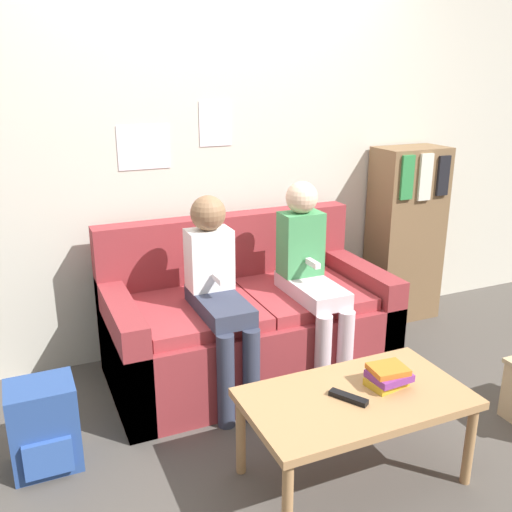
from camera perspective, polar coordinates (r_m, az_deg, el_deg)
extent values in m
plane|color=#4C4742|center=(3.14, 3.02, -15.69)|extent=(10.00, 10.00, 0.00)
cube|color=beige|center=(3.60, -4.22, 10.96)|extent=(8.00, 0.06, 2.60)
cube|color=silver|center=(3.44, -11.16, 10.60)|extent=(0.31, 0.00, 0.25)
cube|color=silver|center=(3.55, -4.08, 13.06)|extent=(0.21, 0.00, 0.27)
cube|color=maroon|center=(3.42, -0.68, -8.36)|extent=(1.62, 0.83, 0.44)
cube|color=maroon|center=(3.55, -2.90, 0.51)|extent=(1.62, 0.14, 0.46)
cube|color=maroon|center=(3.20, -13.15, -9.24)|extent=(0.14, 0.83, 0.60)
cube|color=maroon|center=(3.71, 9.94, -5.08)|extent=(0.14, 0.83, 0.60)
cube|color=#A1343A|center=(3.18, -5.96, -5.50)|extent=(0.65, 0.67, 0.07)
cube|color=#A1343A|center=(3.41, 4.65, -3.73)|extent=(0.65, 0.67, 0.07)
cube|color=#AD7F51|center=(2.55, 9.98, -13.86)|extent=(0.96, 0.54, 0.04)
cylinder|color=#AD7F51|center=(2.33, 3.16, -23.56)|extent=(0.04, 0.04, 0.39)
cylinder|color=#AD7F51|center=(2.77, 20.56, -17.30)|extent=(0.04, 0.04, 0.39)
cylinder|color=#AD7F51|center=(2.66, -1.54, -17.50)|extent=(0.04, 0.04, 0.39)
cylinder|color=#AD7F51|center=(3.05, 14.45, -13.09)|extent=(0.04, 0.04, 0.39)
cylinder|color=#33384C|center=(2.93, -3.04, -12.38)|extent=(0.09, 0.09, 0.51)
cylinder|color=#33384C|center=(2.98, -0.47, -11.85)|extent=(0.09, 0.09, 0.51)
cube|color=#33384C|center=(3.04, -3.67, -4.87)|extent=(0.23, 0.52, 0.09)
cube|color=white|center=(3.10, -4.70, -0.30)|extent=(0.24, 0.16, 0.33)
sphere|color=#8C6647|center=(3.03, -4.82, 4.29)|extent=(0.19, 0.19, 0.19)
cube|color=white|center=(2.99, -3.72, -2.34)|extent=(0.03, 0.12, 0.03)
cylinder|color=silver|center=(3.15, 6.68, -10.24)|extent=(0.09, 0.09, 0.51)
cylinder|color=silver|center=(3.21, 8.87, -9.71)|extent=(0.09, 0.09, 0.51)
cube|color=silver|center=(3.26, 5.60, -3.32)|extent=(0.23, 0.52, 0.09)
cube|color=#429356|center=(3.31, 4.48, 1.25)|extent=(0.24, 0.16, 0.37)
sphere|color=beige|center=(3.24, 4.60, 5.86)|extent=(0.18, 0.18, 0.18)
cube|color=white|center=(3.21, 5.71, -0.73)|extent=(0.03, 0.12, 0.03)
cube|color=black|center=(2.50, 9.22, -13.79)|extent=(0.12, 0.17, 0.02)
cube|color=gold|center=(2.63, 12.90, -12.18)|extent=(0.18, 0.15, 0.03)
cube|color=#7A3389|center=(2.61, 13.17, -11.58)|extent=(0.18, 0.15, 0.03)
cube|color=orange|center=(2.60, 13.08, -10.98)|extent=(0.17, 0.14, 0.03)
cube|color=brown|center=(4.22, 14.69, 2.07)|extent=(0.49, 0.30, 1.24)
cube|color=#2D8442|center=(3.91, 14.89, 7.59)|extent=(0.09, 0.02, 0.29)
cube|color=silver|center=(4.00, 16.59, 7.56)|extent=(0.10, 0.02, 0.31)
cube|color=black|center=(4.10, 18.22, 7.63)|extent=(0.09, 0.02, 0.27)
cube|color=#284789|center=(2.86, -20.44, -15.60)|extent=(0.30, 0.24, 0.42)
cube|color=#3055A5|center=(2.80, -20.04, -18.50)|extent=(0.21, 0.03, 0.17)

